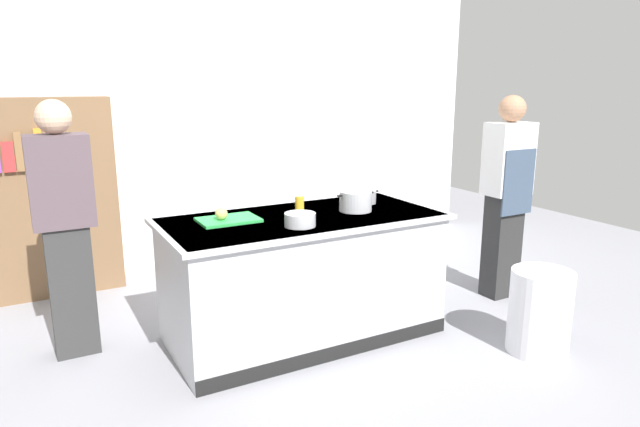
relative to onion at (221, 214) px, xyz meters
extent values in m
plane|color=gray|center=(0.56, -0.10, -0.96)|extent=(10.00, 10.00, 0.00)
cube|color=silver|center=(0.56, 2.00, 0.54)|extent=(6.40, 0.12, 3.00)
cube|color=#B7BABF|center=(0.56, -0.10, -0.51)|extent=(1.90, 0.90, 0.90)
cube|color=#B7BABF|center=(0.56, -0.10, -0.08)|extent=(1.98, 0.98, 0.03)
cube|color=black|center=(0.56, -0.56, -0.91)|extent=(1.90, 0.01, 0.10)
cube|color=green|center=(0.05, 0.01, -0.05)|extent=(0.40, 0.28, 0.02)
sphere|color=tan|center=(0.00, 0.00, 0.00)|extent=(0.08, 0.08, 0.08)
cylinder|color=#B7BABF|center=(0.98, -0.13, 0.01)|extent=(0.24, 0.24, 0.15)
cube|color=black|center=(0.85, -0.13, 0.06)|extent=(0.04, 0.02, 0.01)
cube|color=black|center=(1.11, -0.13, 0.06)|extent=(0.04, 0.02, 0.01)
cylinder|color=#99999E|center=(1.19, 0.05, -0.01)|extent=(0.16, 0.16, 0.10)
cube|color=black|center=(1.09, 0.05, 0.02)|extent=(0.04, 0.02, 0.01)
cube|color=black|center=(1.29, 0.05, 0.02)|extent=(0.04, 0.02, 0.01)
cylinder|color=#B7BABF|center=(0.42, -0.34, -0.02)|extent=(0.21, 0.21, 0.09)
cylinder|color=yellow|center=(0.64, 0.10, -0.01)|extent=(0.07, 0.07, 0.10)
cylinder|color=silver|center=(1.86, -1.12, -0.67)|extent=(0.42, 0.42, 0.58)
cube|color=#282828|center=(2.42, -0.22, -0.51)|extent=(0.28, 0.20, 0.90)
cube|color=silver|center=(2.42, -0.22, 0.24)|extent=(0.38, 0.24, 0.60)
sphere|color=#A87A5B|center=(2.42, -0.22, 0.65)|extent=(0.22, 0.22, 0.22)
cube|color=#38475B|center=(2.42, -0.35, 0.06)|extent=(0.34, 0.02, 0.54)
cube|color=#313131|center=(-0.93, 0.41, -0.51)|extent=(0.28, 0.20, 0.90)
cube|color=#524249|center=(-0.93, 0.41, 0.24)|extent=(0.38, 0.24, 0.60)
sphere|color=#D3AA8C|center=(-0.93, 0.41, 0.65)|extent=(0.22, 0.22, 0.22)
cube|color=brown|center=(-0.96, 1.70, -0.11)|extent=(1.10, 0.28, 1.70)
cube|color=red|center=(-1.22, 1.54, 0.28)|extent=(0.09, 0.03, 0.24)
cube|color=brown|center=(-1.14, 1.54, 0.32)|extent=(0.06, 0.03, 0.32)
cube|color=teal|center=(-1.07, 1.54, 0.27)|extent=(0.07, 0.03, 0.22)
cube|color=orange|center=(-1.00, 1.54, 0.33)|extent=(0.06, 0.03, 0.34)
camera|label=1|loc=(-1.17, -3.51, 0.87)|focal=31.31mm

